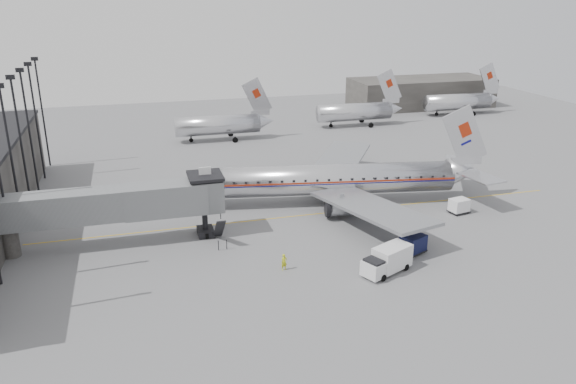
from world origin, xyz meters
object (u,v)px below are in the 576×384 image
Objects in this scene: service_van at (387,260)px; ramp_worker at (284,262)px; baggage_cart_navy at (413,244)px; baggage_cart_white at (459,206)px; airliner at (336,179)px.

ramp_worker is at bearing 136.78° from service_van.
ramp_worker is (-12.69, -0.03, -0.21)m from baggage_cart_navy.
baggage_cart_navy is 12.67m from baggage_cart_white.
service_van is at bearing -85.65° from airliner.
ramp_worker is (-22.54, -8.00, -0.11)m from baggage_cart_white.
ramp_worker is (-8.64, 2.89, -0.45)m from service_van.
baggage_cart_navy is 12.69m from ramp_worker.
service_van reaches higher than baggage_cart_white.
service_van is 5.00m from baggage_cart_navy.
airliner is 23.48× the size of ramp_worker.
baggage_cart_navy is at bearing -71.15° from airliner.
baggage_cart_white is (9.86, 7.97, -0.10)m from baggage_cart_navy.
baggage_cart_white is at bearing -19.65° from airliner.
service_van is 9.12m from ramp_worker.
ramp_worker is at bearing -115.00° from airliner.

